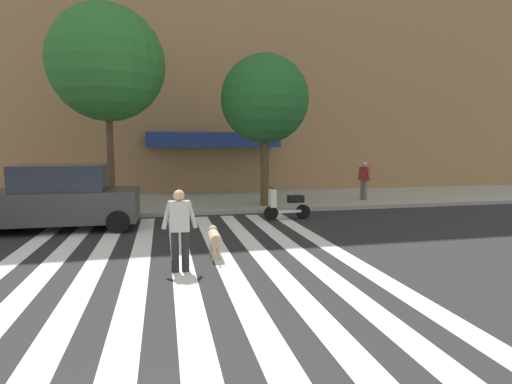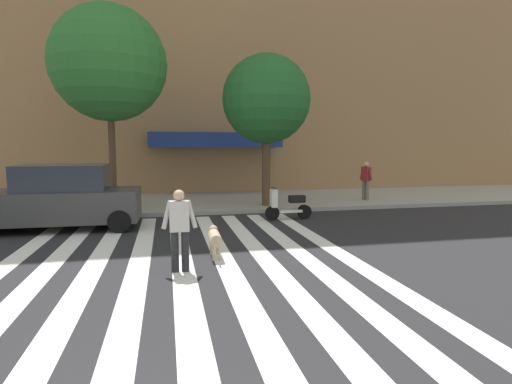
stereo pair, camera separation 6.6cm
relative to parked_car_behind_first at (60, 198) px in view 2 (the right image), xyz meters
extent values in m
plane|color=#232326|center=(2.51, -4.66, -0.93)|extent=(160.00, 160.00, 0.00)
cube|color=gray|center=(2.51, 4.53, -0.85)|extent=(80.00, 6.00, 0.15)
cube|color=silver|center=(0.70, -4.66, -0.92)|extent=(0.45, 11.78, 0.01)
cube|color=silver|center=(1.60, -4.66, -0.92)|extent=(0.45, 11.78, 0.01)
cube|color=silver|center=(2.50, -4.66, -0.92)|extent=(0.45, 11.78, 0.01)
cube|color=silver|center=(3.40, -4.66, -0.92)|extent=(0.45, 11.78, 0.01)
cube|color=silver|center=(4.30, -4.66, -0.92)|extent=(0.45, 11.78, 0.01)
cube|color=silver|center=(5.20, -4.66, -0.92)|extent=(0.45, 11.78, 0.01)
cube|color=silver|center=(6.10, -4.66, -0.92)|extent=(0.45, 11.78, 0.01)
cube|color=silver|center=(7.00, -4.66, -0.92)|extent=(0.45, 11.78, 0.01)
cube|color=#966E46|center=(9.26, 15.06, 11.06)|extent=(33.78, 15.06, 23.97)
cube|color=navy|center=(5.47, 6.93, 1.82)|extent=(6.31, 1.60, 0.70)
cube|color=#383838|center=(-0.05, 0.00, -0.21)|extent=(4.65, 1.99, 0.92)
cube|color=#232833|center=(0.13, 0.00, 0.62)|extent=(2.51, 1.72, 0.76)
cylinder|color=black|center=(-1.86, 0.91, -0.60)|extent=(0.66, 0.23, 0.66)
cylinder|color=black|center=(1.76, -0.90, -0.60)|extent=(0.66, 0.23, 0.66)
cylinder|color=black|center=(1.79, 0.84, -0.60)|extent=(0.66, 0.23, 0.66)
cylinder|color=black|center=(6.53, 0.06, -0.69)|extent=(0.48, 0.12, 0.48)
cylinder|color=black|center=(7.68, 0.11, -0.69)|extent=(0.49, 0.16, 0.48)
cube|color=silver|center=(7.15, 0.09, -0.64)|extent=(0.82, 0.36, 0.08)
cube|color=black|center=(7.40, 0.10, -0.24)|extent=(0.53, 0.33, 0.24)
cube|color=silver|center=(6.58, 0.06, -0.19)|extent=(0.21, 0.29, 0.60)
cylinder|color=black|center=(6.58, 0.06, 0.16)|extent=(0.06, 0.50, 0.04)
cylinder|color=#4C3823|center=(1.18, 2.90, 1.29)|extent=(0.24, 0.24, 4.13)
sphere|color=#286628|center=(1.18, 2.90, 4.49)|extent=(4.13, 4.13, 4.13)
cylinder|color=#4C3823|center=(6.90, 2.47, 0.81)|extent=(0.33, 0.33, 3.17)
sphere|color=#1E5623|center=(6.90, 2.47, 3.33)|extent=(3.39, 3.39, 3.39)
cylinder|color=black|center=(3.24, -4.97, -0.52)|extent=(0.15, 0.15, 0.82)
cylinder|color=black|center=(3.44, -4.98, -0.52)|extent=(0.15, 0.15, 0.82)
cube|color=#B2ADA3|center=(3.34, -4.98, 0.19)|extent=(0.39, 0.25, 0.60)
cylinder|color=#B2ADA3|center=(3.10, -4.97, 0.22)|extent=(0.23, 0.10, 0.57)
cylinder|color=#B2ADA3|center=(3.58, -4.98, 0.22)|extent=(0.23, 0.10, 0.57)
sphere|color=tan|center=(3.34, -4.98, 0.60)|extent=(0.23, 0.23, 0.22)
cylinder|color=tan|center=(4.13, -4.10, -0.48)|extent=(0.28, 0.75, 0.26)
sphere|color=tan|center=(4.15, -3.65, -0.38)|extent=(0.21, 0.21, 0.20)
cylinder|color=tan|center=(4.12, -4.56, -0.43)|extent=(0.04, 0.24, 0.16)
cylinder|color=tan|center=(4.07, -3.84, -0.77)|extent=(0.06, 0.06, 0.32)
cylinder|color=tan|center=(4.21, -3.84, -0.77)|extent=(0.06, 0.06, 0.32)
cylinder|color=tan|center=(4.06, -4.35, -0.77)|extent=(0.06, 0.06, 0.32)
cylinder|color=tan|center=(4.20, -4.36, -0.77)|extent=(0.06, 0.06, 0.32)
cylinder|color=#6B6051|center=(11.44, 3.20, -0.37)|extent=(0.19, 0.19, 0.82)
cylinder|color=#6B6051|center=(11.51, 3.01, -0.37)|extent=(0.19, 0.19, 0.82)
cube|color=maroon|center=(11.48, 3.11, 0.34)|extent=(0.35, 0.44, 0.60)
cylinder|color=maroon|center=(11.40, 3.33, 0.37)|extent=(0.16, 0.24, 0.57)
cylinder|color=maroon|center=(11.55, 2.88, 0.37)|extent=(0.16, 0.24, 0.57)
sphere|color=tan|center=(11.48, 3.11, 0.75)|extent=(0.28, 0.28, 0.22)
camera|label=1|loc=(3.05, -13.05, 1.58)|focal=28.84mm
camera|label=2|loc=(3.12, -13.06, 1.58)|focal=28.84mm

